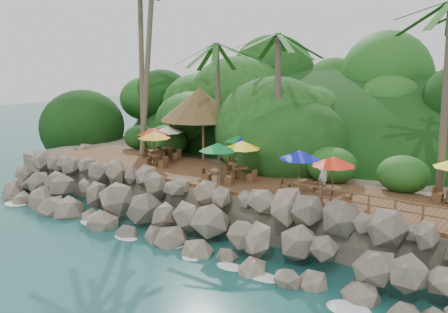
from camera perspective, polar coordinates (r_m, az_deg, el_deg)
The scene contains 12 objects.
ground at distance 24.59m, azimuth -8.45°, elevation -10.08°, with size 140.00×140.00×0.00m, color #19514F.
land_base at distance 36.85m, azimuth 9.26°, elevation -1.06°, with size 32.00×25.20×2.10m, color gray.
jungle_hill at distance 43.74m, azimuth 13.72°, elevation -0.64°, with size 44.80×28.00×15.40m, color #143811.
seawall at distance 25.56m, azimuth -5.35°, elevation -6.41°, with size 29.00×4.00×2.30m, color gray, non-canonical shape.
terrace at distance 28.26m, azimuth 0.00°, elevation -2.38°, with size 26.00×5.00×0.20m, color brown.
jungle_foliage at distance 36.23m, azimuth 8.48°, elevation -2.96°, with size 44.00×16.00×12.00m, color #143811, non-canonical shape.
foam_line at distance 24.78m, azimuth -7.95°, elevation -9.82°, with size 25.20×0.80×0.06m.
palms at distance 29.46m, azimuth 4.43°, elevation 17.15°, with size 27.21×7.20×13.71m.
palapa at distance 33.60m, azimuth -2.81°, elevation 6.06°, with size 5.37×5.37×4.60m.
dining_clusters at distance 27.41m, azimuth 2.01°, elevation 1.28°, with size 19.67×5.23×2.20m.
railing at distance 21.64m, azimuth 17.67°, elevation -5.41°, with size 8.30×0.10×1.00m.
waiter at distance 25.67m, azimuth 11.26°, elevation -2.04°, with size 0.57×0.37×1.55m, color white.
Camera 1 is at (16.25, -16.09, 9.04)m, focal length 39.75 mm.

